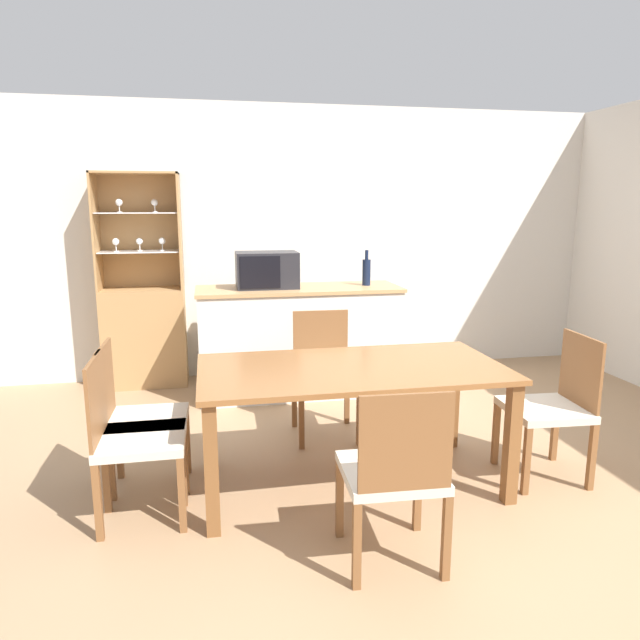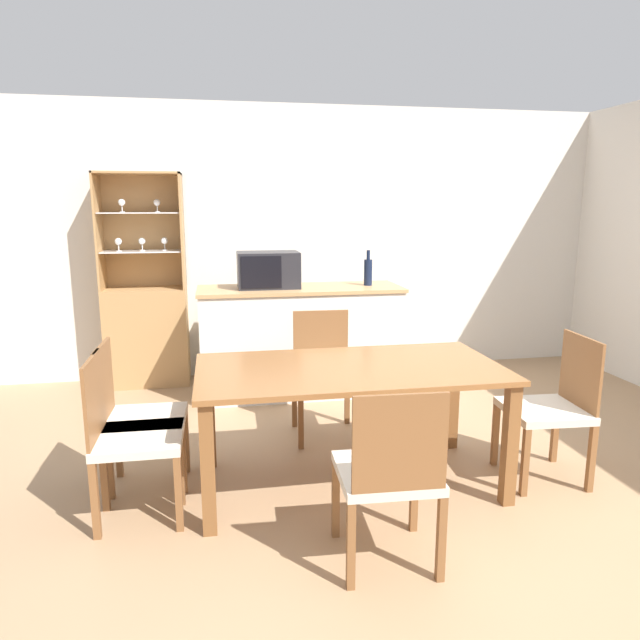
{
  "view_description": "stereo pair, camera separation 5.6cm",
  "coord_description": "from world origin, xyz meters",
  "px_view_note": "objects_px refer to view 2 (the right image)",
  "views": [
    {
      "loc": [
        -1.28,
        -2.86,
        1.63
      ],
      "look_at": [
        -0.51,
        1.05,
        0.82
      ],
      "focal_mm": 32.0,
      "sensor_mm": 36.0,
      "label": 1
    },
    {
      "loc": [
        -1.23,
        -2.87,
        1.63
      ],
      "look_at": [
        -0.51,
        1.05,
        0.82
      ],
      "focal_mm": 32.0,
      "sensor_mm": 36.0,
      "label": 2
    }
  ],
  "objects_px": {
    "dining_table": "(350,383)",
    "dining_chair_side_left_far": "(137,417)",
    "dining_chair_side_right_near": "(552,407)",
    "wine_bottle": "(368,271)",
    "dining_chair_head_far": "(324,374)",
    "dining_chair_side_left_near": "(130,436)",
    "microwave": "(268,270)",
    "dining_chair_head_near": "(389,474)",
    "display_cabinet": "(147,322)"
  },
  "relations": [
    {
      "from": "dining_table",
      "to": "dining_chair_head_far",
      "type": "height_order",
      "value": "dining_chair_head_far"
    },
    {
      "from": "wine_bottle",
      "to": "dining_chair_head_near",
      "type": "bearing_deg",
      "value": -102.8
    },
    {
      "from": "dining_chair_side_left_far",
      "to": "dining_chair_side_right_near",
      "type": "xyz_separation_m",
      "value": [
        2.41,
        -0.27,
        0.0
      ]
    },
    {
      "from": "dining_chair_head_near",
      "to": "dining_chair_side_right_near",
      "type": "bearing_deg",
      "value": 30.78
    },
    {
      "from": "display_cabinet",
      "to": "wine_bottle",
      "type": "bearing_deg",
      "value": -14.69
    },
    {
      "from": "display_cabinet",
      "to": "dining_chair_side_left_far",
      "type": "height_order",
      "value": "display_cabinet"
    },
    {
      "from": "dining_chair_side_left_far",
      "to": "microwave",
      "type": "distance_m",
      "value": 1.96
    },
    {
      "from": "microwave",
      "to": "dining_chair_head_near",
      "type": "bearing_deg",
      "value": -83.31
    },
    {
      "from": "microwave",
      "to": "dining_chair_side_right_near",
      "type": "bearing_deg",
      "value": -51.38
    },
    {
      "from": "dining_table",
      "to": "dining_chair_side_left_near",
      "type": "distance_m",
      "value": 1.23
    },
    {
      "from": "dining_chair_head_far",
      "to": "dining_chair_head_near",
      "type": "height_order",
      "value": "same"
    },
    {
      "from": "dining_chair_head_near",
      "to": "dining_chair_side_left_far",
      "type": "height_order",
      "value": "same"
    },
    {
      "from": "microwave",
      "to": "wine_bottle",
      "type": "bearing_deg",
      "value": -1.27
    },
    {
      "from": "microwave",
      "to": "wine_bottle",
      "type": "xyz_separation_m",
      "value": [
        0.87,
        -0.02,
        -0.03
      ]
    },
    {
      "from": "dining_table",
      "to": "dining_chair_side_left_far",
      "type": "height_order",
      "value": "dining_chair_side_left_far"
    },
    {
      "from": "dining_chair_side_right_near",
      "to": "dining_chair_side_left_near",
      "type": "bearing_deg",
      "value": 93.39
    },
    {
      "from": "microwave",
      "to": "wine_bottle",
      "type": "relative_size",
      "value": 1.68
    },
    {
      "from": "display_cabinet",
      "to": "dining_chair_side_left_near",
      "type": "bearing_deg",
      "value": -85.99
    },
    {
      "from": "dining_chair_side_left_near",
      "to": "microwave",
      "type": "distance_m",
      "value": 2.19
    },
    {
      "from": "dining_chair_side_left_near",
      "to": "dining_chair_head_near",
      "type": "xyz_separation_m",
      "value": [
        1.2,
        -0.65,
        0.0
      ]
    },
    {
      "from": "dining_chair_side_left_near",
      "to": "dining_chair_side_left_far",
      "type": "relative_size",
      "value": 1.0
    },
    {
      "from": "dining_chair_side_left_far",
      "to": "dining_table",
      "type": "bearing_deg",
      "value": 85.05
    },
    {
      "from": "dining_chair_head_near",
      "to": "dining_chair_side_left_far",
      "type": "distance_m",
      "value": 1.52
    },
    {
      "from": "microwave",
      "to": "dining_chair_side_left_far",
      "type": "bearing_deg",
      "value": -119.37
    },
    {
      "from": "dining_table",
      "to": "dining_chair_head_near",
      "type": "xyz_separation_m",
      "value": [
        -0.0,
        -0.78,
        -0.18
      ]
    },
    {
      "from": "microwave",
      "to": "wine_bottle",
      "type": "height_order",
      "value": "wine_bottle"
    },
    {
      "from": "dining_chair_side_right_near",
      "to": "dining_table",
      "type": "bearing_deg",
      "value": 86.98
    },
    {
      "from": "dining_chair_side_left_far",
      "to": "wine_bottle",
      "type": "relative_size",
      "value": 2.85
    },
    {
      "from": "dining_chair_side_right_near",
      "to": "dining_chair_head_near",
      "type": "bearing_deg",
      "value": 121.65
    },
    {
      "from": "wine_bottle",
      "to": "microwave",
      "type": "bearing_deg",
      "value": 178.73
    },
    {
      "from": "dining_chair_side_left_near",
      "to": "wine_bottle",
      "type": "bearing_deg",
      "value": 136.57
    },
    {
      "from": "dining_chair_side_right_near",
      "to": "wine_bottle",
      "type": "distance_m",
      "value": 2.07
    },
    {
      "from": "dining_chair_side_left_near",
      "to": "wine_bottle",
      "type": "xyz_separation_m",
      "value": [
        1.78,
        1.86,
        0.62
      ]
    },
    {
      "from": "dining_chair_side_left_far",
      "to": "microwave",
      "type": "bearing_deg",
      "value": 152.09
    },
    {
      "from": "dining_chair_side_left_far",
      "to": "wine_bottle",
      "type": "distance_m",
      "value": 2.46
    },
    {
      "from": "dining_chair_head_far",
      "to": "wine_bottle",
      "type": "height_order",
      "value": "wine_bottle"
    },
    {
      "from": "dining_chair_side_left_near",
      "to": "dining_chair_head_near",
      "type": "bearing_deg",
      "value": 61.81
    },
    {
      "from": "dining_chair_head_far",
      "to": "dining_chair_head_near",
      "type": "xyz_separation_m",
      "value": [
        -0.0,
        -1.57,
        0.0
      ]
    },
    {
      "from": "dining_chair_head_near",
      "to": "wine_bottle",
      "type": "relative_size",
      "value": 2.85
    },
    {
      "from": "display_cabinet",
      "to": "microwave",
      "type": "relative_size",
      "value": 3.71
    },
    {
      "from": "dining_chair_head_near",
      "to": "microwave",
      "type": "xyz_separation_m",
      "value": [
        -0.3,
        2.53,
        0.64
      ]
    },
    {
      "from": "dining_table",
      "to": "dining_chair_head_far",
      "type": "bearing_deg",
      "value": 89.9
    },
    {
      "from": "dining_chair_side_left_far",
      "to": "display_cabinet",
      "type": "bearing_deg",
      "value": -174.02
    },
    {
      "from": "dining_chair_side_left_near",
      "to": "wine_bottle",
      "type": "height_order",
      "value": "wine_bottle"
    },
    {
      "from": "dining_chair_side_right_near",
      "to": "wine_bottle",
      "type": "xyz_separation_m",
      "value": [
        -0.64,
        1.87,
        0.62
      ]
    },
    {
      "from": "dining_chair_head_far",
      "to": "wine_bottle",
      "type": "distance_m",
      "value": 1.26
    },
    {
      "from": "dining_table",
      "to": "dining_chair_side_right_near",
      "type": "distance_m",
      "value": 1.23
    },
    {
      "from": "dining_chair_head_far",
      "to": "wine_bottle",
      "type": "relative_size",
      "value": 2.85
    },
    {
      "from": "display_cabinet",
      "to": "microwave",
      "type": "height_order",
      "value": "display_cabinet"
    },
    {
      "from": "display_cabinet",
      "to": "dining_chair_head_far",
      "type": "relative_size",
      "value": 2.18
    }
  ]
}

